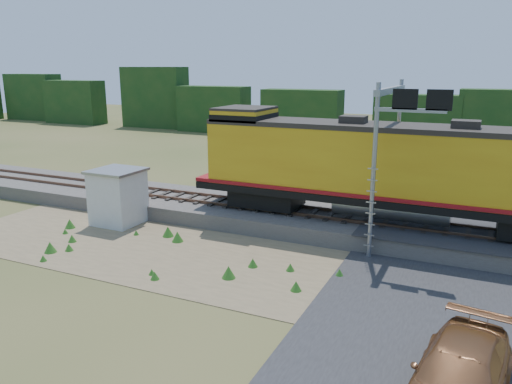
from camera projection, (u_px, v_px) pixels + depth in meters
The scene contains 11 objects.
ground at pixel (245, 268), 20.29m from camera, with size 140.00×140.00×0.00m, color #475123.
ballast at pixel (296, 219), 25.48m from camera, with size 70.00×5.00×0.80m, color slate.
rails at pixel (297, 210), 25.36m from camera, with size 70.00×1.54×0.16m.
dirt_shoulder at pixel (208, 256), 21.54m from camera, with size 26.00×8.00×0.03m, color #8C7754.
road at pixel (427, 290), 18.07m from camera, with size 7.00×66.00×0.86m.
tree_line_north at pixel (402, 114), 53.00m from camera, with size 130.00×3.00×6.50m.
weed_clumps at pixel (174, 254), 21.80m from camera, with size 15.00×6.20×0.56m, color #2D691E, non-canonical shape.
locomotive at pixel (387, 168), 22.96m from camera, with size 19.37×2.95×5.00m.
shed at pixel (118, 196), 25.70m from camera, with size 2.44×2.44×2.87m.
signal_gantry at pixel (395, 125), 21.72m from camera, with size 2.92×6.20×7.35m.
car at pixel (459, 377), 11.90m from camera, with size 2.07×5.09×1.48m, color brown.
Camera 1 is at (8.35, -16.99, 7.93)m, focal length 35.00 mm.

